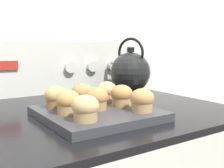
# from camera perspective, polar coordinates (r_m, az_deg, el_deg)

# --- Properties ---
(wall_back) EXTENTS (8.00, 0.05, 2.40)m
(wall_back) POSITION_cam_1_polar(r_m,az_deg,el_deg) (1.21, -13.61, 11.69)
(wall_back) COLOR white
(wall_back) RESTS_ON ground_plane
(control_panel) EXTENTS (0.78, 0.07, 0.21)m
(control_panel) POSITION_cam_1_polar(r_m,az_deg,el_deg) (1.16, -12.34, 3.32)
(control_panel) COLOR silver
(control_panel) RESTS_ON stove_range
(muffin_pan) EXTENTS (0.29, 0.29, 0.02)m
(muffin_pan) POSITION_cam_1_polar(r_m,az_deg,el_deg) (0.76, -3.01, -5.98)
(muffin_pan) COLOR #38383D
(muffin_pan) RESTS_ON stove_range
(muffin_r0_c0) EXTENTS (0.06, 0.06, 0.06)m
(muffin_r0_c0) POSITION_cam_1_polar(r_m,az_deg,el_deg) (0.64, -5.42, -4.96)
(muffin_r0_c0) COLOR tan
(muffin_r0_c0) RESTS_ON muffin_pan
(muffin_r0_c2) EXTENTS (0.06, 0.06, 0.06)m
(muffin_r0_c2) POSITION_cam_1_polar(r_m,az_deg,el_deg) (0.74, 6.14, -3.33)
(muffin_r0_c2) COLOR tan
(muffin_r0_c2) RESTS_ON muffin_pan
(muffin_r1_c0) EXTENTS (0.06, 0.06, 0.06)m
(muffin_r1_c0) POSITION_cam_1_polar(r_m,az_deg,el_deg) (0.72, -8.91, -3.67)
(muffin_r1_c0) COLOR tan
(muffin_r1_c0) RESTS_ON muffin_pan
(muffin_r1_c1) EXTENTS (0.06, 0.06, 0.06)m
(muffin_r1_c1) POSITION_cam_1_polar(r_m,az_deg,el_deg) (0.75, -3.16, -3.02)
(muffin_r1_c1) COLOR #A37A4C
(muffin_r1_c1) RESTS_ON muffin_pan
(muffin_r1_c2) EXTENTS (0.06, 0.06, 0.06)m
(muffin_r1_c2) POSITION_cam_1_polar(r_m,az_deg,el_deg) (0.80, 1.96, -2.38)
(muffin_r1_c2) COLOR tan
(muffin_r1_c2) RESTS_ON muffin_pan
(muffin_r2_c0) EXTENTS (0.06, 0.06, 0.06)m
(muffin_r2_c0) POSITION_cam_1_polar(r_m,az_deg,el_deg) (0.79, -11.31, -2.65)
(muffin_r2_c0) COLOR olive
(muffin_r2_c0) RESTS_ON muffin_pan
(muffin_r2_c1) EXTENTS (0.06, 0.06, 0.06)m
(muffin_r2_c1) POSITION_cam_1_polar(r_m,az_deg,el_deg) (0.83, -6.08, -2.07)
(muffin_r2_c1) COLOR olive
(muffin_r2_c1) RESTS_ON muffin_pan
(muffin_r2_c2) EXTENTS (0.06, 0.06, 0.06)m
(muffin_r2_c2) POSITION_cam_1_polar(r_m,az_deg,el_deg) (0.87, -1.09, -1.54)
(muffin_r2_c2) COLOR tan
(muffin_r2_c2) RESTS_ON muffin_pan
(tea_kettle) EXTENTS (0.17, 0.20, 0.22)m
(tea_kettle) POSITION_cam_1_polar(r_m,az_deg,el_deg) (1.16, 3.70, 2.56)
(tea_kettle) COLOR black
(tea_kettle) RESTS_ON stove_range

